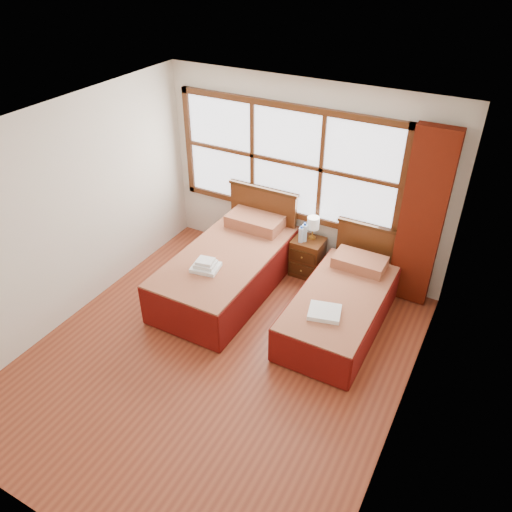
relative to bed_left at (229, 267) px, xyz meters
The scene contains 15 objects.
floor 1.36m from the bed_left, 65.30° to the right, with size 4.50×4.50×0.00m, color brown.
ceiling 2.62m from the bed_left, 65.30° to the right, with size 4.50×4.50×0.00m, color white.
wall_back 1.53m from the bed_left, 62.45° to the left, with size 4.00×4.00×0.00m, color silver.
wall_left 2.11m from the bed_left, 140.49° to the right, with size 4.50×4.50×0.00m, color silver.
wall_right 2.98m from the bed_left, 25.13° to the right, with size 4.50×4.50×0.00m, color silver.
window 1.58m from the bed_left, 73.55° to the left, with size 3.16×0.06×1.56m.
curtain 2.48m from the bed_left, 23.03° to the left, with size 0.50×0.16×2.30m, color #5B1609.
bed_left is the anchor object (origin of this frame).
bed_right 1.56m from the bed_left, ahead, with size 0.96×1.98×0.92m.
nightstand 1.12m from the bed_left, 45.81° to the left, with size 0.41×0.41×0.55m.
towels_left 0.57m from the bed_left, 94.70° to the right, with size 0.37×0.34×0.14m.
towels_right 1.61m from the bed_left, 17.23° to the right, with size 0.42×0.39×0.05m.
lamp 1.26m from the bed_left, 47.52° to the left, with size 0.17×0.17×0.32m.
bottle_near 1.10m from the bed_left, 46.05° to the left, with size 0.07×0.07×0.28m.
bottle_far 1.05m from the bed_left, 45.35° to the left, with size 0.06×0.06×0.24m.
Camera 1 is at (2.34, -3.38, 4.11)m, focal length 35.00 mm.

